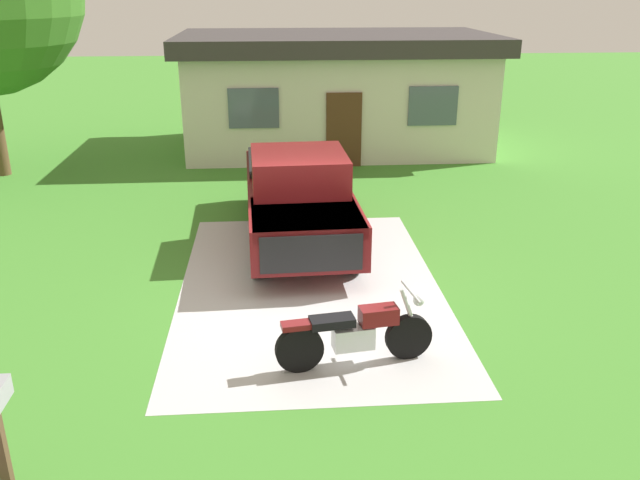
{
  "coord_description": "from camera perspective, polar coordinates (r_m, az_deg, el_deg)",
  "views": [
    {
      "loc": [
        -0.6,
        -10.36,
        4.92
      ],
      "look_at": [
        0.17,
        -0.06,
        0.9
      ],
      "focal_mm": 37.05,
      "sensor_mm": 36.0,
      "label": 1
    }
  ],
  "objects": [
    {
      "name": "ground_plane",
      "position": [
        11.48,
        -0.86,
        -4.1
      ],
      "size": [
        80.0,
        80.0,
        0.0
      ],
      "primitive_type": "plane",
      "color": "#3F812B"
    },
    {
      "name": "driveway_pad",
      "position": [
        11.48,
        -0.86,
        -4.08
      ],
      "size": [
        4.46,
        7.02,
        0.01
      ],
      "primitive_type": "cube",
      "color": "#B7B7B7",
      "rests_on": "ground"
    },
    {
      "name": "motorcycle",
      "position": [
        9.08,
        3.15,
        -8.08
      ],
      "size": [
        2.2,
        0.71,
        1.09
      ],
      "color": "black",
      "rests_on": "ground"
    },
    {
      "name": "pickup_truck",
      "position": [
        13.41,
        -1.97,
        4.05
      ],
      "size": [
        2.21,
        5.7,
        1.9
      ],
      "color": "black",
      "rests_on": "ground"
    },
    {
      "name": "neighbor_house",
      "position": [
        21.26,
        1.35,
        12.81
      ],
      "size": [
        9.6,
        5.6,
        3.5
      ],
      "color": "beige",
      "rests_on": "ground"
    }
  ]
}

